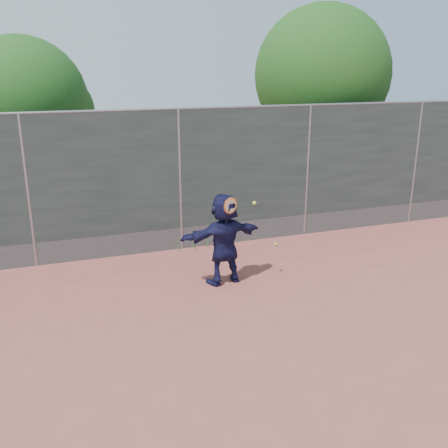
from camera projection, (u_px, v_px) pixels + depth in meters
name	position (u px, v px, depth m)	size (l,w,h in m)	color
ground	(238.00, 323.00, 7.79)	(80.00, 80.00, 0.00)	#9E4C42
player	(224.00, 239.00, 9.00)	(1.57, 0.50, 1.69)	#16163D
ball_ground	(276.00, 244.00, 11.08)	(0.07, 0.07, 0.07)	#C6EB34
fence	(180.00, 178.00, 10.46)	(20.00, 0.06, 3.03)	#38423D
swing_action	(233.00, 206.00, 8.64)	(0.60, 0.18, 0.51)	#D15E13
tree_right	(327.00, 78.00, 13.37)	(3.78, 3.60, 5.39)	#382314
tree_left	(31.00, 104.00, 11.90)	(3.15, 3.00, 4.53)	#382314
weed_clump	(196.00, 243.00, 10.89)	(0.68, 0.07, 0.30)	#387226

